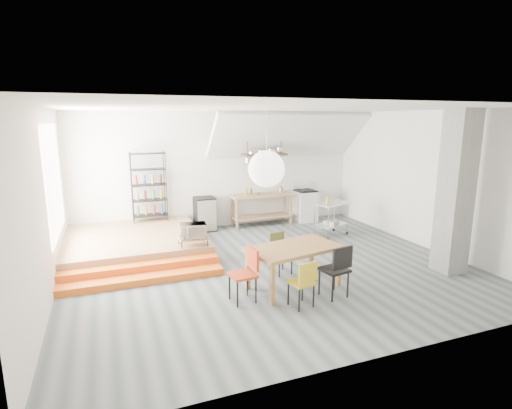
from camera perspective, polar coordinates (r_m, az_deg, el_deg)
name	(u,v)px	position (r m, az deg, el deg)	size (l,w,h in m)	color
floor	(268,266)	(8.38, 1.75, -8.84)	(8.00, 8.00, 0.00)	#4A5356
wall_back	(221,170)	(11.23, -5.09, 4.90)	(8.00, 0.04, 3.20)	silver
wall_left	(44,206)	(7.42, -28.00, -0.16)	(0.04, 7.00, 3.20)	silver
wall_right	(426,180)	(10.17, 23.14, 3.24)	(0.04, 7.00, 3.20)	silver
ceiling	(269,108)	(7.84, 1.91, 13.59)	(8.00, 7.00, 0.02)	white
slope_ceiling	(289,136)	(11.23, 4.68, 9.77)	(4.40, 1.80, 0.15)	white
window_pane	(54,181)	(8.86, -26.88, 3.04)	(0.02, 2.50, 2.20)	white
platform	(135,243)	(9.65, -16.90, -5.28)	(3.00, 3.00, 0.40)	#9F714F
step_lower	(144,279)	(7.86, -15.76, -10.25)	(3.00, 0.35, 0.13)	orange
step_upper	(142,270)	(8.16, -16.02, -8.92)	(3.00, 0.35, 0.27)	orange
concrete_column	(456,193)	(8.64, 26.62, 1.52)	(0.50, 0.50, 3.20)	slate
kitchen_counter	(262,204)	(11.41, 0.80, 0.10)	(1.80, 0.60, 0.91)	#9F714F
stove	(305,205)	(12.03, 7.00, -0.08)	(0.60, 0.60, 1.18)	white
pot_rack	(266,157)	(11.01, 1.39, 6.77)	(1.20, 0.50, 1.43)	#3D2618
wire_shelving	(149,186)	(10.61, -15.07, 2.62)	(0.88, 0.38, 1.80)	black
microwave_shelf	(193,238)	(8.50, -8.98, -4.80)	(0.60, 0.40, 0.16)	#9F714F
paper_lantern	(266,169)	(6.52, 1.51, 5.10)	(0.60, 0.60, 0.60)	white
dining_table	(294,251)	(7.20, 5.44, -6.63)	(1.78, 1.22, 0.77)	olive
chair_mustard	(304,280)	(6.53, 6.84, -10.66)	(0.43, 0.43, 0.80)	gold
chair_black	(337,267)	(6.94, 11.54, -8.71)	(0.49, 0.49, 0.93)	black
chair_olive	(279,249)	(7.93, 3.36, -6.39)	(0.43, 0.43, 0.81)	brown
chair_red	(247,270)	(6.71, -1.36, -9.33)	(0.45, 0.45, 0.91)	red
rolling_cart	(331,214)	(10.54, 10.73, -1.40)	(1.01, 0.79, 0.89)	silver
mini_fridge	(205,214)	(11.01, -7.32, -1.34)	(0.54, 0.54, 0.92)	black
microwave	(193,231)	(8.45, -9.02, -3.71)	(0.54, 0.37, 0.30)	beige
bowl	(259,194)	(11.27, 0.42, 1.55)	(0.19, 0.19, 0.05)	silver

